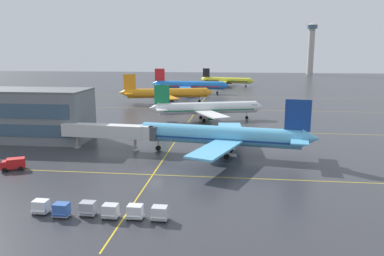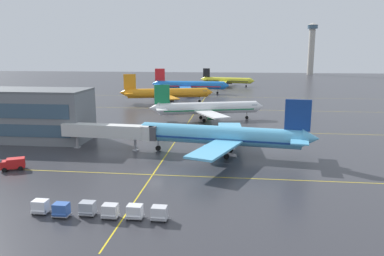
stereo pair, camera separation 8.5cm
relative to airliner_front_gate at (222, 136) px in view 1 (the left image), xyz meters
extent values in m
plane|color=#333338|center=(-11.26, -11.85, -4.07)|extent=(600.00, 600.00, 0.00)
cylinder|color=#5BB7E5|center=(-0.54, 0.08, 0.07)|extent=(32.58, 8.34, 3.84)
cone|color=#5BB7E5|center=(-17.86, 2.53, 0.07)|extent=(3.13, 4.10, 3.77)
cone|color=#5BB7E5|center=(17.09, -2.42, 0.48)|extent=(3.72, 4.07, 3.65)
cube|color=navy|center=(14.48, -2.05, 4.82)|extent=(4.86, 1.04, 6.07)
cube|color=#5BB7E5|center=(15.41, 0.88, 0.48)|extent=(3.94, 5.66, 0.24)
cube|color=#5BB7E5|center=(14.56, -5.13, 0.48)|extent=(3.94, 5.66, 0.24)
cube|color=#5BB7E5|center=(1.67, 8.45, -0.54)|extent=(6.29, 15.49, 0.40)
cube|color=#5BB7E5|center=(-0.74, -8.58, -0.54)|extent=(10.14, 16.05, 0.40)
cylinder|color=#5BB7E5|center=(0.00, 5.31, -1.85)|extent=(3.70, 2.58, 2.12)
cylinder|color=#5BB7E5|center=(-1.47, -5.10, -1.85)|extent=(3.70, 2.58, 2.12)
cube|color=#385166|center=(-15.56, 2.20, 0.63)|extent=(2.30, 3.76, 0.71)
cube|color=navy|center=(-0.54, 0.08, -0.41)|extent=(30.02, 8.02, 0.36)
cylinder|color=#99999E|center=(-13.55, 1.92, -2.41)|extent=(0.28, 0.28, 1.67)
cylinder|color=black|center=(-13.55, 1.92, -3.52)|extent=(1.17, 0.61, 1.11)
cylinder|color=#99999E|center=(1.83, 2.40, -2.41)|extent=(0.28, 0.28, 1.67)
cylinder|color=black|center=(1.83, 2.40, -3.52)|extent=(1.17, 0.61, 1.11)
cylinder|color=#99999E|center=(1.10, -2.81, -2.41)|extent=(0.28, 0.28, 1.67)
cylinder|color=black|center=(1.10, -2.81, -3.52)|extent=(1.17, 0.61, 1.11)
cylinder|color=white|center=(-5.55, 38.52, -0.23)|extent=(29.75, 12.14, 3.56)
cone|color=white|center=(9.97, 43.24, -0.23)|extent=(3.35, 4.05, 3.49)
cone|color=white|center=(-21.34, 33.72, 0.15)|extent=(3.86, 4.11, 3.39)
cube|color=#197F47|center=(-19.01, 34.43, 4.18)|extent=(4.41, 1.63, 5.63)
cube|color=white|center=(-18.64, 31.60, 0.15)|extent=(4.29, 5.54, 0.23)
cube|color=white|center=(-20.28, 36.98, 0.15)|extent=(4.29, 5.54, 0.23)
cube|color=white|center=(-4.13, 30.62, -0.79)|extent=(11.07, 14.67, 0.38)
cube|color=white|center=(-8.77, 45.87, -0.79)|extent=(6.06, 14.43, 0.38)
cylinder|color=#2D9956|center=(-3.95, 33.91, -2.01)|extent=(3.62, 2.81, 1.97)
cylinder|color=#2D9956|center=(-6.79, 43.24, -2.01)|extent=(3.62, 2.81, 1.97)
cube|color=#385166|center=(7.91, 42.61, 0.29)|extent=(2.57, 3.63, 0.66)
cube|color=#197F47|center=(-5.55, 38.52, -0.67)|extent=(27.46, 11.48, 0.34)
cylinder|color=#99999E|center=(6.11, 42.07, -2.53)|extent=(0.26, 0.26, 1.55)
cylinder|color=black|center=(6.11, 42.07, -3.56)|extent=(1.11, 0.70, 1.03)
cylinder|color=#99999E|center=(-6.64, 35.64, -2.53)|extent=(0.26, 0.26, 1.55)
cylinder|color=black|center=(-6.64, 35.64, -3.56)|extent=(1.11, 0.70, 1.03)
cylinder|color=#99999E|center=(-8.06, 40.31, -2.53)|extent=(0.26, 0.26, 1.55)
cylinder|color=black|center=(-8.06, 40.31, -3.56)|extent=(1.11, 0.70, 1.03)
cylinder|color=orange|center=(-24.69, 74.95, 0.01)|extent=(31.75, 11.95, 3.78)
cone|color=orange|center=(-8.06, 79.44, 0.01)|extent=(3.47, 4.25, 3.71)
cone|color=orange|center=(-41.61, 70.39, 0.41)|extent=(4.01, 4.30, 3.60)
cube|color=orange|center=(-39.11, 71.06, 4.69)|extent=(4.71, 1.59, 5.98)
cube|color=orange|center=(-38.82, 68.05, 0.41)|extent=(4.43, 5.83, 0.24)
cube|color=orange|center=(-40.37, 73.82, 0.41)|extent=(4.43, 5.83, 0.24)
cube|color=orange|center=(-23.45, 66.52, -0.59)|extent=(11.41, 15.66, 0.40)
cube|color=orange|center=(-27.86, 82.86, -0.59)|extent=(5.98, 15.20, 0.40)
cylinder|color=#333338|center=(-23.15, 70.00, -1.88)|extent=(3.81, 2.90, 2.09)
cylinder|color=#333338|center=(-25.85, 80.00, -1.88)|extent=(3.81, 2.90, 2.09)
cube|color=#385166|center=(-10.27, 78.84, 0.56)|extent=(2.64, 3.83, 0.70)
cube|color=orange|center=(-24.69, 74.95, -0.46)|extent=(29.30, 11.32, 0.36)
cylinder|color=#99999E|center=(-12.19, 78.32, -2.43)|extent=(0.28, 0.28, 1.64)
cylinder|color=black|center=(-12.19, 78.32, -3.53)|extent=(1.17, 0.72, 1.10)
cylinder|color=#99999E|center=(-25.94, 71.93, -2.43)|extent=(0.28, 0.28, 1.64)
cylinder|color=black|center=(-25.94, 71.93, -3.53)|extent=(1.17, 0.72, 1.10)
cylinder|color=#99999E|center=(-27.29, 76.93, -2.43)|extent=(0.28, 0.28, 1.64)
cylinder|color=black|center=(-27.29, 76.93, -3.53)|extent=(1.17, 0.72, 1.10)
cylinder|color=blue|center=(-19.68, 109.70, 0.11)|extent=(32.75, 5.16, 3.87)
cone|color=blue|center=(-2.06, 109.00, 0.11)|extent=(2.80, 3.90, 3.80)
cone|color=blue|center=(-37.61, 110.40, 0.51)|extent=(3.40, 3.81, 3.68)
cube|color=red|center=(-34.96, 110.30, 4.90)|extent=(4.90, 0.56, 6.12)
cube|color=blue|center=(-35.59, 107.26, 0.51)|extent=(3.47, 5.43, 0.24)
cube|color=blue|center=(-35.35, 113.37, 0.51)|extent=(3.47, 5.43, 0.24)
cube|color=blue|center=(-21.04, 101.08, -0.51)|extent=(7.81, 15.97, 0.41)
cube|color=blue|center=(-20.36, 118.40, -0.51)|extent=(8.90, 16.13, 0.41)
cylinder|color=blue|center=(-19.69, 104.39, -1.83)|extent=(3.55, 2.28, 2.14)
cylinder|color=blue|center=(-19.27, 114.99, -1.83)|extent=(3.55, 2.28, 2.14)
cube|color=#385166|center=(-4.40, 109.09, 0.67)|extent=(1.97, 3.63, 0.71)
cube|color=red|center=(-19.68, 109.70, -0.38)|extent=(30.15, 5.09, 0.37)
cylinder|color=#99999E|center=(-6.44, 109.18, -2.39)|extent=(0.29, 0.29, 1.68)
cylinder|color=black|center=(-6.44, 109.18, -3.51)|extent=(1.14, 0.50, 1.12)
cylinder|color=#99999E|center=(-21.82, 107.13, -2.39)|extent=(0.29, 0.29, 1.68)
cylinder|color=black|center=(-21.82, 107.13, -3.51)|extent=(1.14, 0.50, 1.12)
cylinder|color=#99999E|center=(-21.62, 112.43, -2.39)|extent=(0.29, 0.29, 1.68)
cylinder|color=black|center=(-21.62, 112.43, -3.51)|extent=(1.14, 0.50, 1.12)
cylinder|color=yellow|center=(-2.74, 149.92, -0.52)|extent=(27.71, 9.82, 3.29)
cone|color=yellow|center=(11.82, 146.34, -0.52)|extent=(2.96, 3.67, 3.23)
cone|color=yellow|center=(-17.55, 153.57, -0.18)|extent=(3.44, 3.70, 3.13)
cube|color=black|center=(-15.36, 153.03, 3.55)|extent=(4.11, 1.30, 5.20)
cube|color=yellow|center=(-16.40, 150.61, -0.18)|extent=(3.77, 5.04, 0.21)
cube|color=yellow|center=(-15.16, 155.66, -0.18)|extent=(3.77, 5.04, 0.21)
cube|color=yellow|center=(-5.34, 142.98, -1.04)|extent=(4.92, 13.13, 0.35)
cube|color=yellow|center=(-1.82, 157.28, -1.04)|extent=(9.72, 13.66, 0.35)
cylinder|color=black|center=(-3.65, 145.51, -2.17)|extent=(3.30, 2.47, 1.82)
cylinder|color=black|center=(-1.49, 154.26, -2.17)|extent=(3.30, 2.47, 1.82)
cube|color=#385166|center=(9.88, 146.82, -0.05)|extent=(2.24, 3.31, 0.61)
cube|color=black|center=(-2.74, 149.92, -0.93)|extent=(25.56, 9.33, 0.31)
cylinder|color=#99999E|center=(8.20, 147.23, -2.64)|extent=(0.24, 0.24, 1.43)
cylinder|color=black|center=(8.20, 147.23, -3.60)|extent=(1.02, 0.61, 0.95)
cylinder|color=#99999E|center=(-4.96, 148.15, -2.64)|extent=(0.24, 0.24, 1.43)
cylinder|color=black|center=(-4.96, 148.15, -3.60)|extent=(1.02, 0.61, 0.95)
cylinder|color=#99999E|center=(-3.88, 152.52, -2.64)|extent=(0.24, 0.24, 1.43)
cylinder|color=black|center=(-3.88, 152.52, -3.60)|extent=(1.02, 0.61, 0.95)
cube|color=yellow|center=(-11.26, -13.85, -4.07)|extent=(169.94, 0.20, 0.01)
cube|color=yellow|center=(-11.26, 23.43, -4.07)|extent=(169.94, 0.20, 0.01)
cube|color=yellow|center=(-11.26, 60.72, -4.07)|extent=(169.94, 0.20, 0.01)
cube|color=yellow|center=(-11.26, 98.01, -4.07)|extent=(169.94, 0.20, 0.01)
cube|color=yellow|center=(-11.26, 42.08, -4.07)|extent=(0.20, 164.06, 0.01)
cube|color=red|center=(-36.25, -13.86, -2.82)|extent=(3.54, 3.09, 1.70)
cube|color=red|center=(-37.98, -14.78, -2.97)|extent=(1.99, 2.20, 1.40)
cube|color=#385166|center=(-38.42, -15.01, -2.62)|extent=(1.07, 1.58, 0.70)
cylinder|color=black|center=(-38.38, -13.91, -3.67)|extent=(0.84, 0.62, 0.80)
cylinder|color=black|center=(-37.48, -15.59, -3.67)|extent=(0.84, 0.62, 0.80)
cylinder|color=black|center=(-36.08, -12.69, -3.67)|extent=(0.84, 0.62, 0.80)
cylinder|color=black|center=(-35.19, -14.37, -3.67)|extent=(0.84, 0.62, 0.80)
cube|color=#99999E|center=(-22.42, -31.11, -3.77)|extent=(2.13, 1.64, 0.12)
cube|color=silver|center=(-22.42, -31.11, -2.96)|extent=(1.93, 1.48, 1.50)
cube|color=silver|center=(-22.43, -31.71, -3.49)|extent=(1.91, 0.59, 0.57)
cylinder|color=#99999E|center=(-21.07, -31.14, -3.77)|extent=(0.70, 0.09, 0.08)
cylinder|color=black|center=(-21.58, -31.75, -3.95)|extent=(0.24, 0.10, 0.24)
cylinder|color=black|center=(-21.56, -30.51, -3.95)|extent=(0.24, 0.10, 0.24)
cylinder|color=black|center=(-23.28, -31.71, -3.95)|extent=(0.24, 0.10, 0.24)
cylinder|color=black|center=(-23.26, -30.47, -3.95)|extent=(0.24, 0.10, 0.24)
cube|color=#99999E|center=(-19.24, -31.78, -3.77)|extent=(2.13, 1.64, 0.12)
cube|color=#335BAD|center=(-19.24, -31.78, -2.96)|extent=(1.93, 1.48, 1.50)
cube|color=#335BAD|center=(-19.25, -32.38, -3.49)|extent=(1.91, 0.59, 0.57)
cylinder|color=#99999E|center=(-17.89, -31.81, -3.77)|extent=(0.70, 0.09, 0.08)
cylinder|color=black|center=(-18.40, -32.42, -3.95)|extent=(0.24, 0.10, 0.24)
cylinder|color=black|center=(-18.38, -31.18, -3.95)|extent=(0.24, 0.10, 0.24)
cylinder|color=black|center=(-20.10, -32.39, -3.95)|extent=(0.24, 0.10, 0.24)
cylinder|color=black|center=(-20.08, -31.15, -3.95)|extent=(0.24, 0.10, 0.24)
cube|color=#99999E|center=(-16.06, -30.91, -3.77)|extent=(2.13, 1.64, 0.12)
cube|color=#9EA3AD|center=(-16.06, -30.91, -2.96)|extent=(1.93, 1.48, 1.50)
cube|color=#9EA3AD|center=(-16.07, -31.51, -3.49)|extent=(1.91, 0.59, 0.57)
cylinder|color=#99999E|center=(-14.71, -30.93, -3.77)|extent=(0.70, 0.09, 0.08)
cylinder|color=black|center=(-15.22, -31.54, -3.95)|extent=(0.24, 0.10, 0.24)
cylinder|color=black|center=(-15.20, -30.30, -3.95)|extent=(0.24, 0.10, 0.24)
cylinder|color=black|center=(-16.92, -31.51, -3.95)|extent=(0.24, 0.10, 0.24)
cylinder|color=black|center=(-16.90, -30.27, -3.95)|extent=(0.24, 0.10, 0.24)
cube|color=#99999E|center=(-12.88, -31.40, -3.77)|extent=(2.13, 1.64, 0.12)
cube|color=silver|center=(-12.88, -31.40, -2.96)|extent=(1.93, 1.48, 1.50)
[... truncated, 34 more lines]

